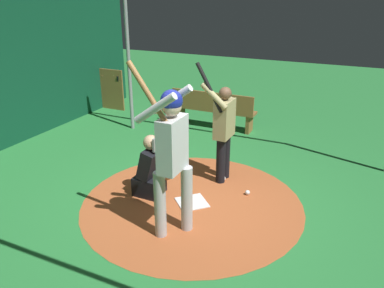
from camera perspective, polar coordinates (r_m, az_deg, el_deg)
ground_plane at (r=5.72m, az=0.00°, el=-8.84°), size 25.04×25.04×0.00m
dirt_circle at (r=5.72m, az=0.00°, el=-8.82°), size 3.26×3.26×0.01m
home_plate at (r=5.71m, az=0.00°, el=-8.74°), size 0.59×0.59×0.01m
batter at (r=4.55m, az=-3.09°, el=-0.80°), size 0.68×0.49×2.22m
catcher at (r=5.81m, az=-6.11°, el=-4.11°), size 0.58×0.40×0.98m
visitor at (r=6.04m, az=4.75°, el=2.39°), size 0.54×0.50×1.96m
cage_frame at (r=4.97m, az=0.00°, el=12.38°), size 5.32×4.88×3.04m
bat_rack at (r=10.31m, az=-12.68°, el=7.93°), size 1.06×0.21×1.05m
bench at (r=8.60m, az=3.16°, el=5.33°), size 1.93×0.36×0.85m
baseball_0 at (r=5.96m, az=8.33°, el=-7.21°), size 0.07×0.07×0.07m
baseball_1 at (r=6.59m, az=-6.54°, el=-4.12°), size 0.07×0.07×0.07m
baseball_2 at (r=6.33m, az=4.74°, el=-5.17°), size 0.07×0.07×0.07m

